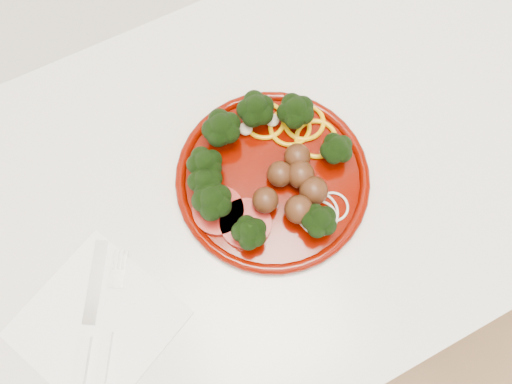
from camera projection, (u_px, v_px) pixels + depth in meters
name	position (u px, v px, depth m)	size (l,w,h in m)	color
counter	(281.00, 238.00, 1.11)	(2.40, 0.60, 0.90)	silver
plate	(268.00, 174.00, 0.65)	(0.26, 0.26, 0.06)	#500700
napkin	(97.00, 323.00, 0.61)	(0.17, 0.17, 0.00)	white
knife	(85.00, 341.00, 0.60)	(0.11, 0.18, 0.01)	silver
fork	(106.00, 345.00, 0.59)	(0.10, 0.16, 0.01)	white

